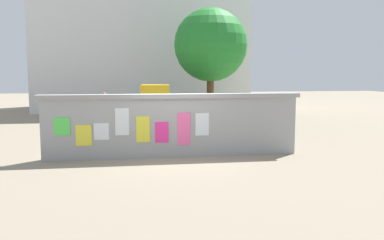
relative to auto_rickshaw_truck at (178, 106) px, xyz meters
name	(u,v)px	position (x,y,z in m)	size (l,w,h in m)	color
ground	(155,123)	(-0.93, 1.65, -0.90)	(60.00, 60.00, 0.00)	gray
poster_wall	(173,125)	(-0.94, -6.35, 0.01)	(7.33, 0.42, 1.78)	#999999
auto_rickshaw_truck	(178,106)	(0.00, 0.00, 0.00)	(3.74, 1.86, 1.85)	black
motorcycle	(238,125)	(1.78, -3.37, -0.44)	(1.88, 0.63, 0.87)	black
bicycle_near	(154,132)	(-1.31, -4.02, -0.54)	(1.71, 0.44, 0.95)	black
person_walking	(111,119)	(-2.70, -5.22, 0.09)	(0.45, 0.45, 1.62)	purple
person_bystander	(104,109)	(-3.07, -1.70, 0.09)	(0.41, 0.41, 1.62)	#338CBF
tree_roadside	(210,45)	(2.01, 2.90, 2.85)	(3.70, 3.70, 5.62)	brown
building_background	(142,37)	(-1.21, 10.00, 3.83)	(13.35, 6.98, 9.44)	silver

